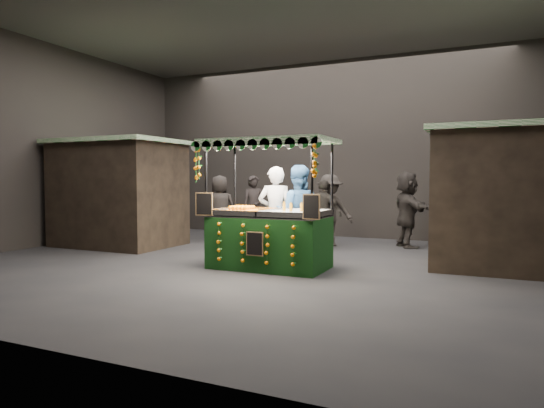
% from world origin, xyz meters
% --- Properties ---
extents(ground, '(12.00, 12.00, 0.00)m').
position_xyz_m(ground, '(0.00, 0.00, 0.00)').
color(ground, black).
rests_on(ground, ground).
extents(market_hall, '(12.10, 10.10, 5.05)m').
position_xyz_m(market_hall, '(0.00, 0.00, 3.38)').
color(market_hall, black).
rests_on(market_hall, ground).
extents(neighbour_stall_left, '(3.00, 2.20, 2.60)m').
position_xyz_m(neighbour_stall_left, '(-4.40, 1.00, 1.31)').
color(neighbour_stall_left, black).
rests_on(neighbour_stall_left, ground).
extents(neighbour_stall_right, '(3.00, 2.20, 2.60)m').
position_xyz_m(neighbour_stall_right, '(4.40, 1.50, 1.31)').
color(neighbour_stall_right, black).
rests_on(neighbour_stall_right, ground).
extents(juice_stall, '(2.44, 1.44, 2.37)m').
position_xyz_m(juice_stall, '(0.28, -0.27, 0.73)').
color(juice_stall, black).
rests_on(juice_stall, ground).
extents(vendor_grey, '(0.81, 0.68, 1.90)m').
position_xyz_m(vendor_grey, '(0.05, 0.54, 0.95)').
color(vendor_grey, '#929298').
rests_on(vendor_grey, ground).
extents(vendor_blue, '(1.12, 1.00, 1.92)m').
position_xyz_m(vendor_blue, '(0.48, 0.64, 0.96)').
color(vendor_blue, navy).
rests_on(vendor_blue, ground).
extents(shopper_0, '(0.76, 0.69, 1.74)m').
position_xyz_m(shopper_0, '(-1.87, 3.41, 0.87)').
color(shopper_0, black).
rests_on(shopper_0, ground).
extents(shopper_1, '(1.10, 1.06, 1.79)m').
position_xyz_m(shopper_1, '(3.43, 3.13, 0.89)').
color(shopper_1, '#2B2422').
rests_on(shopper_1, ground).
extents(shopper_2, '(1.02, 0.61, 1.63)m').
position_xyz_m(shopper_2, '(0.38, 2.63, 0.82)').
color(shopper_2, '#282421').
rests_on(shopper_2, ground).
extents(shopper_3, '(1.31, 1.13, 1.76)m').
position_xyz_m(shopper_3, '(0.39, 3.04, 0.88)').
color(shopper_3, black).
rests_on(shopper_3, ground).
extents(shopper_4, '(1.01, 0.97, 1.75)m').
position_xyz_m(shopper_4, '(-2.54, 2.72, 0.87)').
color(shopper_4, '#292422').
rests_on(shopper_4, ground).
extents(shopper_5, '(1.34, 1.73, 1.83)m').
position_xyz_m(shopper_5, '(2.16, 3.60, 0.91)').
color(shopper_5, '#2A2522').
rests_on(shopper_5, ground).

